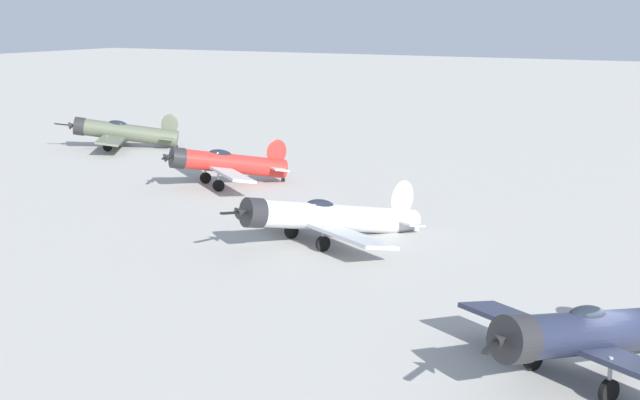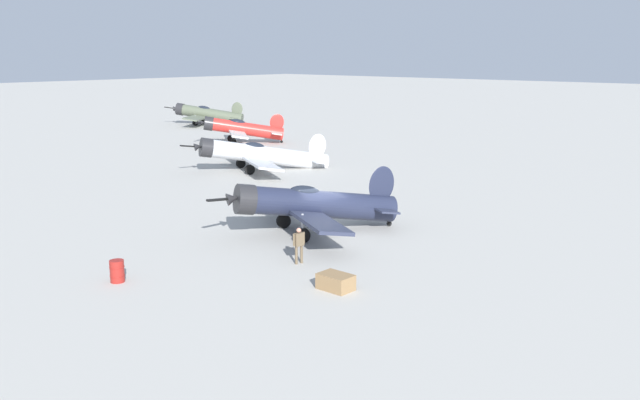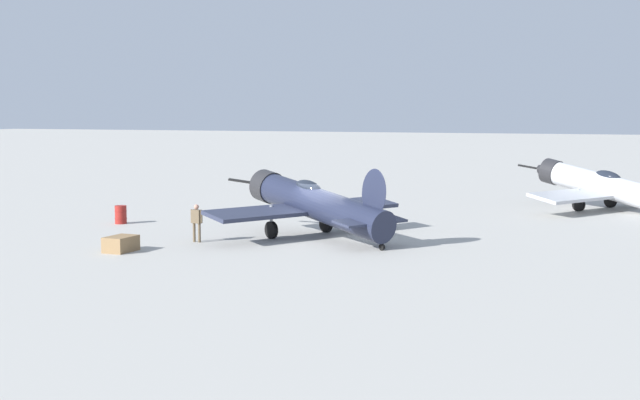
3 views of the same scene
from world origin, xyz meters
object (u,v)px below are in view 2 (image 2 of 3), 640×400
airplane_far_line (241,128)px  airplane_outer_stand (207,114)px  equipment_crate (336,282)px  fuel_drum (117,271)px  ground_crew_mechanic (299,242)px  airplane_mid_apron (261,155)px  airplane_foreground (312,204)px

airplane_far_line → airplane_outer_stand: airplane_far_line is taller
airplane_far_line → equipment_crate: (27.88, 37.06, -1.31)m
airplane_outer_stand → equipment_crate: (38.08, 55.33, -1.13)m
fuel_drum → airplane_far_line: bearing=-138.4°
ground_crew_mechanic → fuel_drum: (6.96, -3.96, -0.55)m
airplane_mid_apron → ground_crew_mechanic: 25.63m
airplane_far_line → equipment_crate: bearing=90.6°
airplane_foreground → airplane_far_line: bearing=-98.0°
airplane_outer_stand → fuel_drum: airplane_outer_stand is taller
airplane_mid_apron → airplane_outer_stand: airplane_outer_stand is taller
airplane_foreground → ground_crew_mechanic: 5.37m
airplane_outer_stand → equipment_crate: bearing=112.1°
airplane_far_line → ground_crew_mechanic: bearing=89.3°
airplane_mid_apron → equipment_crate: bearing=81.4°
airplane_mid_apron → fuel_drum: airplane_mid_apron is taller
airplane_outer_stand → airplane_mid_apron: bearing=114.4°
equipment_crate → fuel_drum: (5.43, -7.48, 0.15)m
airplane_far_line → fuel_drum: (33.31, 29.58, -1.16)m
airplane_mid_apron → airplane_outer_stand: bearing=-93.5°
airplane_mid_apron → airplane_far_line: (-10.06, -13.76, 0.34)m
airplane_far_line → airplane_outer_stand: 20.92m
airplane_mid_apron → airplane_far_line: 17.05m
ground_crew_mechanic → equipment_crate: bearing=-14.0°
airplane_mid_apron → equipment_crate: (17.82, 23.31, -0.96)m
airplane_far_line → fuel_drum: 44.56m
fuel_drum → ground_crew_mechanic: bearing=150.4°
equipment_crate → airplane_outer_stand: bearing=-124.5°
airplane_mid_apron → ground_crew_mechanic: bearing=79.4°
equipment_crate → fuel_drum: bearing=-54.0°
airplane_mid_apron → airplane_far_line: size_ratio=1.13×
airplane_mid_apron → fuel_drum: size_ratio=12.16×
airplane_foreground → airplane_far_line: airplane_foreground is taller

